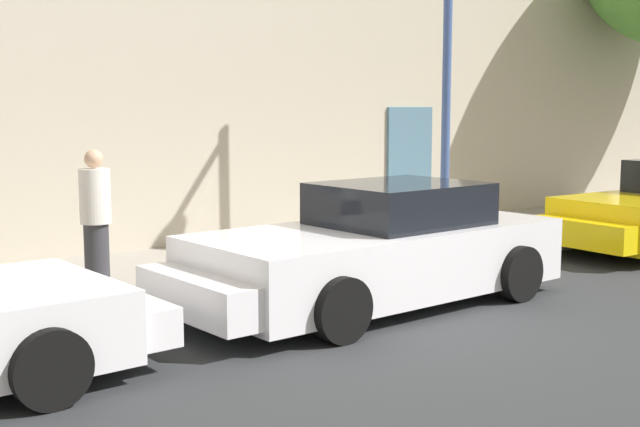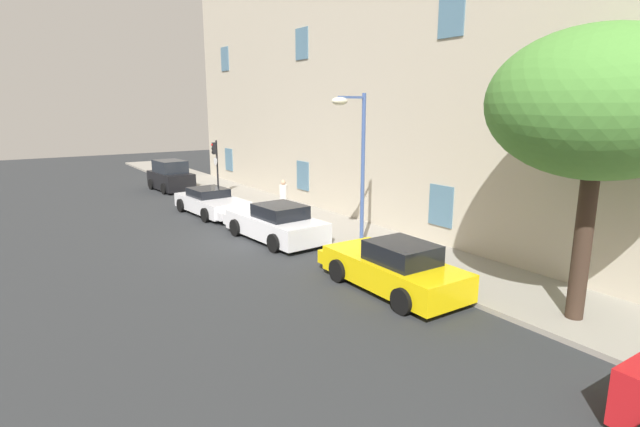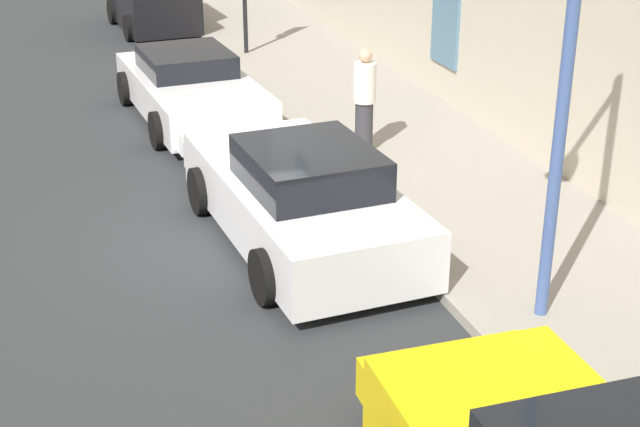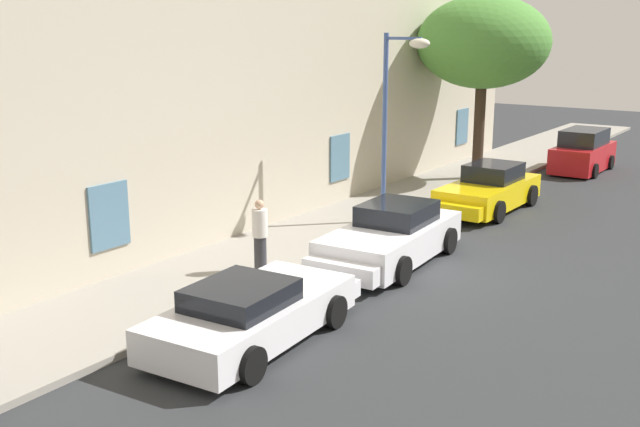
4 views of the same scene
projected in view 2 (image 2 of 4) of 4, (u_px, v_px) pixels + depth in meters
ground_plane at (255, 240)px, 19.03m from camera, size 80.00×80.00×0.00m
sidewalk at (329, 226)px, 20.95m from camera, size 60.00×3.39×0.14m
building_facade at (391, 60)px, 21.24m from camera, size 35.65×3.77×14.27m
sportscar_red_lead at (213, 203)px, 23.45m from camera, size 5.03×2.43×1.24m
sportscar_yellow_flank at (273, 223)px, 19.17m from camera, size 5.18×2.43×1.45m
sportscar_white_middle at (390, 267)px, 13.91m from camera, size 4.90×2.12×1.47m
hatchback_parked at (171, 177)px, 30.22m from camera, size 3.76×2.13×1.88m
tree_near_kerb at (599, 105)px, 10.67m from camera, size 4.87×4.87×6.76m
traffic_light at (216, 158)px, 27.66m from camera, size 0.44×0.36×3.13m
street_lamp at (354, 142)px, 16.77m from camera, size 0.44×1.42×5.46m
pedestrian_admiring at (283, 198)px, 22.27m from camera, size 0.44×0.44×1.73m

